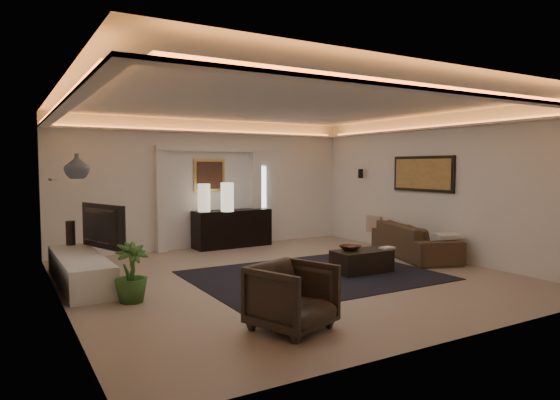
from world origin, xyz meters
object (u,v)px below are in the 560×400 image
coffee_table (362,261)px  armchair (292,297)px  sofa (414,240)px  console (232,229)px

coffee_table → armchair: armchair is taller
sofa → coffee_table: sofa is taller
coffee_table → armchair: size_ratio=1.21×
console → armchair: size_ratio=2.16×
console → coffee_table: console is taller
console → coffee_table: bearing=-80.1°
console → coffee_table: size_ratio=1.78×
coffee_table → armchair: (-2.61, -1.92, 0.18)m
armchair → coffee_table: bearing=15.7°
coffee_table → armchair: bearing=-142.5°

